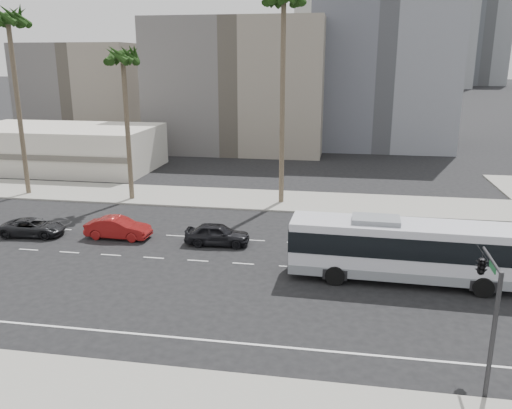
% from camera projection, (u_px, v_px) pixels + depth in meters
% --- Properties ---
extents(ground, '(700.00, 700.00, 0.00)m').
position_uv_depth(ground, '(290.00, 267.00, 32.58)').
color(ground, black).
rests_on(ground, ground).
extents(sidewalk_north, '(120.00, 7.00, 0.15)m').
position_uv_depth(sidewalk_north, '(308.00, 202.00, 47.28)').
color(sidewalk_north, gray).
rests_on(sidewalk_north, ground).
extents(commercial_low, '(22.00, 12.16, 5.00)m').
position_uv_depth(commercial_low, '(62.00, 148.00, 61.45)').
color(commercial_low, beige).
rests_on(commercial_low, ground).
extents(midrise_beige_west, '(24.00, 18.00, 18.00)m').
position_uv_depth(midrise_beige_west, '(241.00, 85.00, 74.82)').
color(midrise_beige_west, slate).
rests_on(midrise_beige_west, ground).
extents(midrise_gray_center, '(20.00, 20.00, 26.00)m').
position_uv_depth(midrise_gray_center, '(382.00, 57.00, 77.15)').
color(midrise_gray_center, slate).
rests_on(midrise_gray_center, ground).
extents(midrise_beige_far, '(18.00, 16.00, 15.00)m').
position_uv_depth(midrise_beige_far, '(91.00, 92.00, 84.19)').
color(midrise_beige_far, slate).
rests_on(midrise_beige_far, ground).
extents(civic_tower, '(42.00, 42.00, 129.00)m').
position_uv_depth(civic_tower, '(340.00, 6.00, 259.77)').
color(civic_tower, beige).
rests_on(civic_tower, ground).
extents(highrise_right, '(26.00, 26.00, 70.00)m').
position_uv_depth(highrise_right, '(444.00, 8.00, 234.19)').
color(highrise_right, slate).
rests_on(highrise_right, ground).
extents(highrise_far, '(22.00, 22.00, 60.00)m').
position_uv_depth(highrise_far, '(485.00, 24.00, 259.96)').
color(highrise_far, slate).
rests_on(highrise_far, ground).
extents(city_bus, '(13.29, 3.35, 3.80)m').
position_uv_depth(city_bus, '(404.00, 249.00, 30.07)').
color(city_bus, silver).
rests_on(city_bus, ground).
extents(car_a, '(2.04, 4.61, 1.54)m').
position_uv_depth(car_a, '(217.00, 234.00, 36.33)').
color(car_a, black).
rests_on(car_a, ground).
extents(car_b, '(1.75, 4.75, 1.55)m').
position_uv_depth(car_b, '(118.00, 228.00, 37.65)').
color(car_b, maroon).
rests_on(car_b, ground).
extents(car_c, '(2.54, 4.81, 1.29)m').
position_uv_depth(car_c, '(33.00, 227.00, 38.22)').
color(car_c, black).
rests_on(car_c, ground).
extents(traffic_signal, '(2.41, 3.16, 5.26)m').
position_uv_depth(traffic_signal, '(483.00, 268.00, 21.07)').
color(traffic_signal, '#262628').
rests_on(traffic_signal, ground).
extents(palm_near, '(5.64, 5.64, 18.95)m').
position_uv_depth(palm_near, '(284.00, 1.00, 42.42)').
color(palm_near, brown).
rests_on(palm_near, ground).
extents(palm_mid, '(4.52, 4.52, 13.99)m').
position_uv_depth(palm_mid, '(123.00, 60.00, 44.82)').
color(palm_mid, brown).
rests_on(palm_mid, ground).
extents(palm_far, '(5.05, 5.05, 17.35)m').
position_uv_depth(palm_far, '(8.00, 22.00, 45.91)').
color(palm_far, brown).
rests_on(palm_far, ground).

